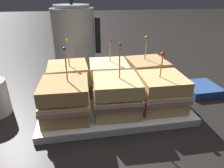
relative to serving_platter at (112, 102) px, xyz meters
The scene contains 10 objects.
ground_plane 0.01m from the serving_platter, ahead, with size 6.00×6.00×0.00m, color black.
serving_platter is the anchor object (origin of this frame).
sandwich_front_left 0.15m from the serving_platter, 152.91° to the right, with size 0.12×0.12×0.17m.
sandwich_front_center 0.08m from the serving_platter, 88.28° to the right, with size 0.12×0.12×0.17m.
sandwich_front_right 0.14m from the serving_platter, 26.91° to the right, with size 0.11×0.11×0.15m.
sandwich_back_left 0.14m from the serving_platter, 153.58° to the left, with size 0.12×0.12×0.16m.
sandwich_back_center 0.08m from the serving_platter, 89.16° to the left, with size 0.12×0.12×0.15m.
sandwich_back_right 0.14m from the serving_platter, 26.07° to the left, with size 0.12×0.12×0.16m.
kettle_steel 0.36m from the serving_platter, 105.95° to the left, with size 0.19×0.16×0.27m.
napkin_stack 0.29m from the serving_platter, ahead, with size 0.10×0.10×0.02m.
Camera 1 is at (-0.08, -0.48, 0.29)m, focal length 32.00 mm.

